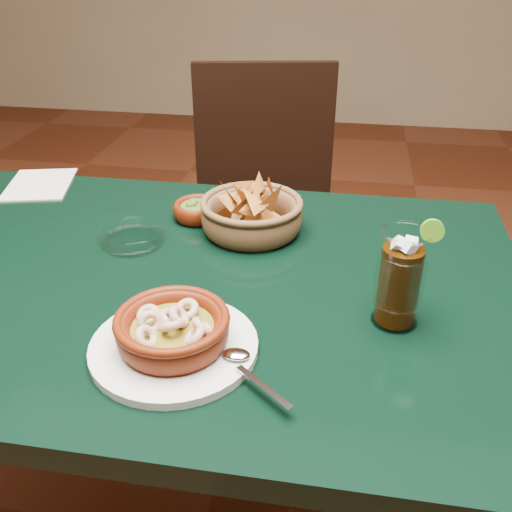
% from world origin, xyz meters
% --- Properties ---
extents(dining_table, '(1.20, 0.80, 0.75)m').
position_xyz_m(dining_table, '(0.00, 0.00, 0.65)').
color(dining_table, black).
rests_on(dining_table, ground).
extents(dining_chair, '(0.51, 0.51, 0.95)m').
position_xyz_m(dining_chair, '(0.05, 0.71, 0.52)').
color(dining_chair, black).
rests_on(dining_chair, ground).
extents(shrimp_plate, '(0.30, 0.24, 0.08)m').
position_xyz_m(shrimp_plate, '(0.05, -0.20, 0.78)').
color(shrimp_plate, silver).
rests_on(shrimp_plate, dining_table).
extents(chip_basket, '(0.23, 0.23, 0.15)m').
position_xyz_m(chip_basket, '(0.10, 0.18, 0.79)').
color(chip_basket, brown).
rests_on(chip_basket, dining_table).
extents(guacamole_ramekin, '(0.12, 0.12, 0.04)m').
position_xyz_m(guacamole_ramekin, '(-0.02, 0.22, 0.77)').
color(guacamole_ramekin, '#4F1404').
rests_on(guacamole_ramekin, dining_table).
extents(cola_drink, '(0.15, 0.15, 0.18)m').
position_xyz_m(cola_drink, '(0.36, -0.08, 0.83)').
color(cola_drink, white).
rests_on(cola_drink, dining_table).
extents(glass_ashtray, '(0.14, 0.14, 0.03)m').
position_xyz_m(glass_ashtray, '(-0.12, 0.09, 0.77)').
color(glass_ashtray, white).
rests_on(glass_ashtray, dining_table).
extents(paper_menu, '(0.18, 0.22, 0.00)m').
position_xyz_m(paper_menu, '(-0.44, 0.33, 0.75)').
color(paper_menu, beige).
rests_on(paper_menu, dining_table).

